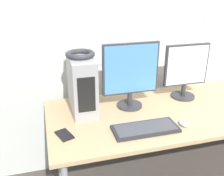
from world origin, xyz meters
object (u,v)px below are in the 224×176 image
object	(u,v)px
keyboard	(145,129)
cell_phone	(64,135)
mouse	(183,123)
headphones	(80,54)
monitor_main	(130,73)
monitor_right_near	(186,70)
pc_tower	(82,84)

from	to	relation	value
keyboard	cell_phone	bearing A→B (deg)	171.67
mouse	cell_phone	xyz separation A→B (m)	(-0.79, 0.08, -0.01)
headphones	monitor_main	xyz separation A→B (m)	(0.36, -0.05, -0.16)
cell_phone	mouse	bearing A→B (deg)	-26.42
headphones	cell_phone	xyz separation A→B (m)	(-0.17, -0.32, -0.43)
headphones	monitor_right_near	size ratio (longest dim) A/B	0.46
headphones	cell_phone	world-z (taller)	headphones
pc_tower	mouse	world-z (taller)	pc_tower
monitor_right_near	keyboard	distance (m)	0.68
monitor_right_near	keyboard	xyz separation A→B (m)	(-0.50, -0.40, -0.23)
mouse	monitor_main	bearing A→B (deg)	125.68
headphones	keyboard	world-z (taller)	headphones
keyboard	pc_tower	bearing A→B (deg)	130.95
pc_tower	mouse	distance (m)	0.77
mouse	pc_tower	bearing A→B (deg)	146.61
cell_phone	headphones	bearing A→B (deg)	41.60
pc_tower	headphones	size ratio (longest dim) A/B	2.01
monitor_main	cell_phone	distance (m)	0.65
pc_tower	mouse	bearing A→B (deg)	-33.39
headphones	monitor_main	world-z (taller)	monitor_main
headphones	mouse	world-z (taller)	headphones
monitor_main	cell_phone	world-z (taller)	monitor_main
keyboard	cell_phone	world-z (taller)	keyboard
mouse	monitor_right_near	bearing A→B (deg)	61.06
pc_tower	monitor_right_near	xyz separation A→B (m)	(0.84, -0.00, 0.03)
headphones	keyboard	bearing A→B (deg)	-49.11
monitor_main	headphones	bearing A→B (deg)	172.67
monitor_right_near	mouse	bearing A→B (deg)	-118.94
monitor_main	monitor_right_near	size ratio (longest dim) A/B	1.11
keyboard	mouse	world-z (taller)	mouse
headphones	monitor_right_near	distance (m)	0.86
pc_tower	headphones	bearing A→B (deg)	90.00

